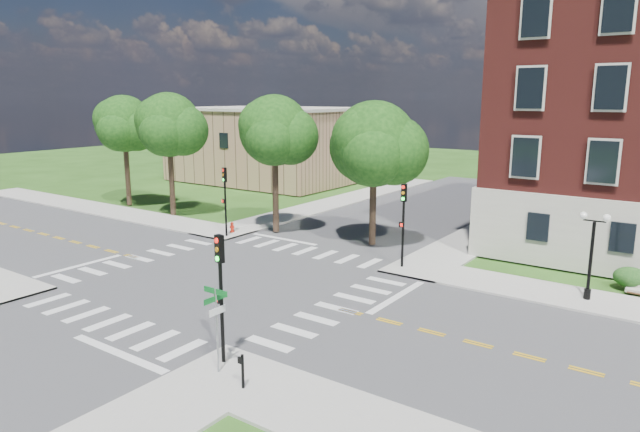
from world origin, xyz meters
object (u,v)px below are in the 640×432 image
Objects in this scene: push_button_post at (242,370)px; twin_lamp_west at (592,251)px; traffic_signal_nw at (225,193)px; traffic_signal_se at (220,282)px; fire_hydrant at (232,227)px; street_sign_pole at (217,314)px; traffic_signal_ne at (403,214)px.

twin_lamp_west is at bearing 64.26° from push_button_post.
traffic_signal_se is at bearing -45.94° from traffic_signal_nw.
fire_hydrant is (-23.61, 0.15, -2.06)m from twin_lamp_west.
push_button_post is at bearing -44.18° from traffic_signal_nw.
traffic_signal_se is at bearing 123.32° from street_sign_pole.
push_button_post is at bearing -82.42° from traffic_signal_ne.
push_button_post is (-7.68, -15.93, -1.73)m from twin_lamp_west.
traffic_signal_nw is 6.40× the size of fire_hydrant.
traffic_signal_se is at bearing -47.07° from fire_hydrant.
push_button_post is at bearing -45.29° from fire_hydrant.
fire_hydrant is at bearing 112.75° from traffic_signal_nw.
traffic_signal_se is 6.40× the size of fire_hydrant.
push_button_post is (1.92, -1.03, -2.39)m from traffic_signal_se.
traffic_signal_nw is at bearing -177.83° from twin_lamp_west.
traffic_signal_nw is at bearing -67.25° from fire_hydrant.
traffic_signal_se is 19.52m from traffic_signal_nw.
street_sign_pole is at bearing -47.43° from fire_hydrant.
traffic_signal_ne reaches higher than twin_lamp_west.
traffic_signal_se is 1.00× the size of traffic_signal_nw.
traffic_signal_nw is at bearing 134.06° from traffic_signal_se.
street_sign_pole is at bearing -46.36° from traffic_signal_nw.
fire_hydrant is at bearing 179.63° from twin_lamp_west.
traffic_signal_se is 1.55× the size of street_sign_pole.
traffic_signal_ne reaches higher than street_sign_pole.
traffic_signal_se reaches higher than fire_hydrant.
traffic_signal_nw is 2.94m from fire_hydrant.
twin_lamp_west is at bearing 2.26° from traffic_signal_ne.
traffic_signal_se and traffic_signal_ne have the same top height.
traffic_signal_ne is 1.13× the size of twin_lamp_west.
traffic_signal_ne is 1.55× the size of street_sign_pole.
fire_hydrant is at bearing 132.57° from street_sign_pole.
traffic_signal_se reaches higher than push_button_post.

